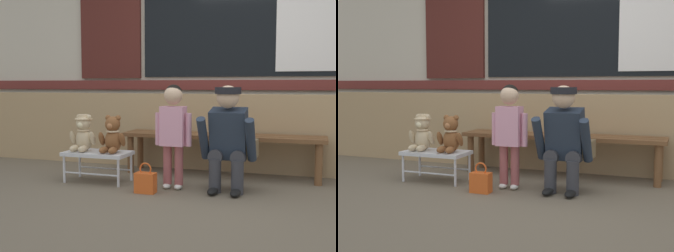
# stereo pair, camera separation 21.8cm
# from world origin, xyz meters

# --- Properties ---
(ground_plane) EXTENTS (60.00, 60.00, 0.00)m
(ground_plane) POSITION_xyz_m (0.00, 0.00, 0.00)
(ground_plane) COLOR brown
(brick_low_wall) EXTENTS (8.05, 0.25, 0.85)m
(brick_low_wall) POSITION_xyz_m (0.00, 1.43, 0.42)
(brick_low_wall) COLOR tan
(brick_low_wall) RESTS_ON ground
(shop_facade) EXTENTS (8.22, 0.26, 3.36)m
(shop_facade) POSITION_xyz_m (0.00, 1.94, 1.69)
(shop_facade) COLOR beige
(shop_facade) RESTS_ON ground
(wooden_bench_long) EXTENTS (2.10, 0.40, 0.44)m
(wooden_bench_long) POSITION_xyz_m (-0.04, 1.06, 0.37)
(wooden_bench_long) COLOR brown
(wooden_bench_long) RESTS_ON ground
(small_display_bench) EXTENTS (0.64, 0.36, 0.30)m
(small_display_bench) POSITION_xyz_m (-1.14, 0.40, 0.27)
(small_display_bench) COLOR silver
(small_display_bench) RESTS_ON ground
(teddy_bear_with_hat) EXTENTS (0.28, 0.27, 0.36)m
(teddy_bear_with_hat) POSITION_xyz_m (-1.30, 0.40, 0.47)
(teddy_bear_with_hat) COLOR #CCB289
(teddy_bear_with_hat) RESTS_ON small_display_bench
(teddy_bear_plain) EXTENTS (0.28, 0.26, 0.36)m
(teddy_bear_plain) POSITION_xyz_m (-0.98, 0.40, 0.46)
(teddy_bear_plain) COLOR brown
(teddy_bear_plain) RESTS_ON small_display_bench
(child_standing) EXTENTS (0.35, 0.18, 0.96)m
(child_standing) POSITION_xyz_m (-0.34, 0.36, 0.59)
(child_standing) COLOR #994C4C
(child_standing) RESTS_ON ground
(adult_crouching) EXTENTS (0.50, 0.49, 0.95)m
(adult_crouching) POSITION_xyz_m (0.16, 0.42, 0.48)
(adult_crouching) COLOR #333338
(adult_crouching) RESTS_ON ground
(handbag_on_ground) EXTENTS (0.18, 0.11, 0.27)m
(handbag_on_ground) POSITION_xyz_m (-0.52, 0.12, 0.10)
(handbag_on_ground) COLOR #DB561E
(handbag_on_ground) RESTS_ON ground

